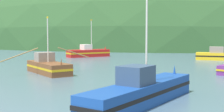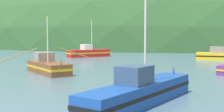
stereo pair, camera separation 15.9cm
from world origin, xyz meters
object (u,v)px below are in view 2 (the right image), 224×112
at_px(fishing_boat_blue, 140,92).
at_px(fishing_boat_red, 88,52).
at_px(fishing_boat_yellow, 222,56).
at_px(fishing_boat_brown, 48,66).

bearing_deg(fishing_boat_blue, fishing_boat_red, 44.10).
distance_m(fishing_boat_red, fishing_boat_blue, 40.10).
distance_m(fishing_boat_red, fishing_boat_yellow, 24.40).
bearing_deg(fishing_boat_blue, fishing_boat_yellow, 7.23).
relative_size(fishing_boat_blue, fishing_boat_yellow, 1.15).
bearing_deg(fishing_boat_yellow, fishing_boat_brown, -128.45).
distance_m(fishing_boat_blue, fishing_boat_yellow, 36.19).
height_order(fishing_boat_blue, fishing_boat_yellow, fishing_boat_blue).
xyz_separation_m(fishing_boat_blue, fishing_boat_yellow, (15.49, 32.71, -0.06)).
relative_size(fishing_boat_brown, fishing_boat_yellow, 0.93).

